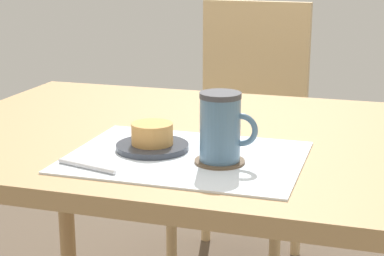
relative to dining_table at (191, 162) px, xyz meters
The scene contains 8 objects.
dining_table is the anchor object (origin of this frame).
wooden_chair 0.82m from the dining_table, 93.60° to the left, with size 0.44×0.44×0.93m.
placemat 0.21m from the dining_table, 75.35° to the right, with size 0.45×0.34×0.00m, color white.
pastry_plate 0.19m from the dining_table, 99.44° to the right, with size 0.15×0.15×0.01m, color #333842.
pastry 0.20m from the dining_table, 99.44° to the right, with size 0.08×0.08×0.04m, color tan.
coffee_coaster 0.25m from the dining_table, 59.54° to the right, with size 0.10×0.10×0.01m, color brown.
coffee_mug 0.28m from the dining_table, 59.09° to the right, with size 0.11×0.08×0.13m.
teaspoon 0.34m from the dining_table, 107.89° to the right, with size 0.01×0.01×0.13m, color silver.
Camera 1 is at (0.41, -1.32, 1.09)m, focal length 60.00 mm.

